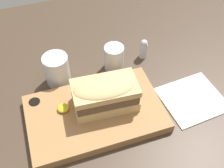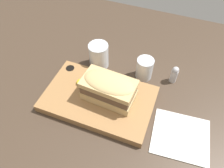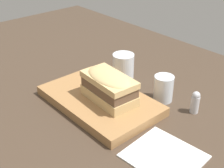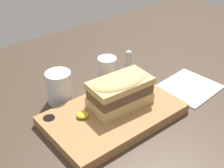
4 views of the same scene
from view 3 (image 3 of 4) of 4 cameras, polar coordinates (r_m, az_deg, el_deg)
dining_table at (r=92.63cm, az=-2.11°, el=-5.59°), size 198.87×127.05×2.00cm
serving_board at (r=94.76cm, az=-2.29°, el=-2.98°), size 36.00×22.25×2.85cm
sandwich at (r=89.87cm, az=-0.52°, el=-0.29°), size 17.32×10.19×8.93cm
mustard_dollop at (r=100.57cm, az=-3.84°, el=0.36°), size 3.16×3.16×1.27cm
water_glass at (r=107.02cm, az=2.07°, el=2.75°), size 7.31×7.31×9.59cm
wine_glass at (r=96.97cm, az=9.37°, el=-1.02°), size 6.03×6.03×8.18cm
napkin at (r=77.84cm, az=9.48°, el=-12.87°), size 18.12×16.87×0.40cm
salt_shaker at (r=93.08cm, az=14.97°, el=-3.18°), size 2.49×2.49×6.89cm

